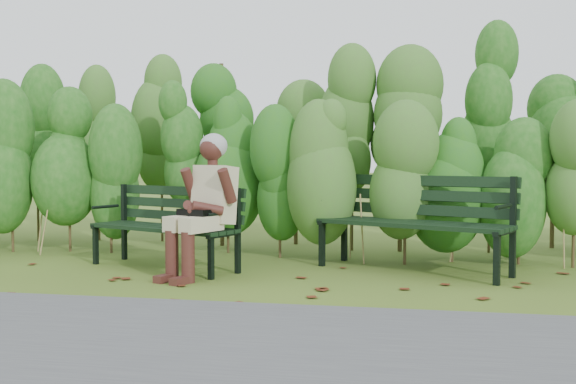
# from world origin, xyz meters

# --- Properties ---
(ground) EXTENTS (80.00, 80.00, 0.00)m
(ground) POSITION_xyz_m (0.00, 0.00, 0.00)
(ground) COLOR #475D1E
(footpath) EXTENTS (60.00, 2.50, 0.01)m
(footpath) POSITION_xyz_m (0.00, -2.20, 0.01)
(footpath) COLOR #474749
(footpath) RESTS_ON ground
(hedge_band) EXTENTS (11.04, 1.67, 2.42)m
(hedge_band) POSITION_xyz_m (0.00, 1.86, 1.26)
(hedge_band) COLOR #47381E
(hedge_band) RESTS_ON ground
(leaf_litter) EXTENTS (5.62, 1.94, 0.01)m
(leaf_litter) POSITION_xyz_m (-0.14, -0.26, 0.00)
(leaf_litter) COLOR #5D2813
(leaf_litter) RESTS_ON ground
(bench_left) EXTENTS (1.64, 1.09, 0.78)m
(bench_left) POSITION_xyz_m (-1.19, 0.52, 0.46)
(bench_left) COLOR black
(bench_left) RESTS_ON ground
(bench_right) EXTENTS (1.87, 1.27, 0.90)m
(bench_right) POSITION_xyz_m (1.15, 0.79, 0.53)
(bench_right) COLOR black
(bench_right) RESTS_ON ground
(seated_woman) EXTENTS (0.64, 0.84, 1.28)m
(seated_woman) POSITION_xyz_m (-0.72, 0.13, 0.70)
(seated_woman) COLOR beige
(seated_woman) RESTS_ON ground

